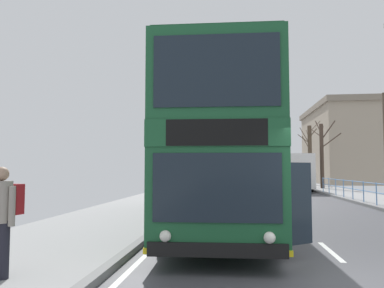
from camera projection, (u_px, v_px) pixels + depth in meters
The scene contains 8 objects.
ground at pixel (326, 285), 5.64m from camera, with size 15.80×140.00×0.20m.
double_decker_bus_main at pixel (220, 153), 11.97m from camera, with size 3.46×11.56×4.43m.
background_bus_far_lane at pixel (289, 171), 32.52m from camera, with size 2.64×9.93×3.00m.
pedestrian_railing_far_kerb at pixel (376, 190), 17.13m from camera, with size 0.05×20.76×1.06m.
pedestrian_with_backpack at pixel (2, 212), 5.75m from camera, with size 0.55×0.57×1.70m.
bare_tree_far_00 at pixel (310, 154), 40.31m from camera, with size 2.52×3.54×7.02m.
bare_tree_far_01 at pixel (322, 153), 32.99m from camera, with size 1.88×3.21×6.19m.
background_building_00 at pixel (362, 144), 49.01m from camera, with size 12.95×17.32×10.16m.
Camera 1 is at (-2.10, -5.97, 1.80)m, focal length 34.70 mm.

